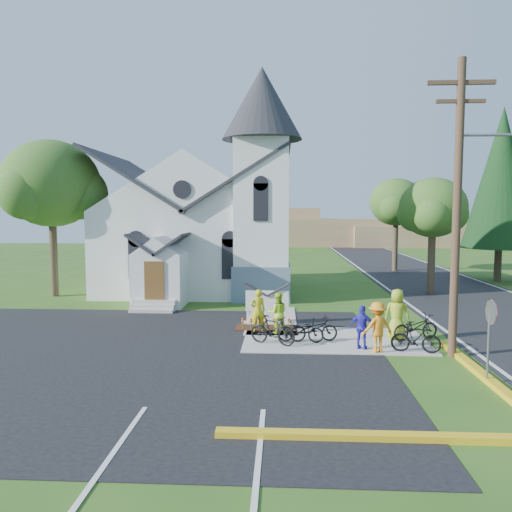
# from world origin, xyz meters

# --- Properties ---
(ground) EXTENTS (120.00, 120.00, 0.00)m
(ground) POSITION_xyz_m (0.00, 0.00, 0.00)
(ground) COLOR #2E5518
(ground) RESTS_ON ground
(parking_lot) EXTENTS (20.00, 16.00, 0.02)m
(parking_lot) POSITION_xyz_m (-7.00, -2.00, 0.01)
(parking_lot) COLOR black
(parking_lot) RESTS_ON ground
(road) EXTENTS (8.00, 90.00, 0.02)m
(road) POSITION_xyz_m (10.00, 15.00, 0.01)
(road) COLOR black
(road) RESTS_ON ground
(sidewalk) EXTENTS (7.00, 4.00, 0.05)m
(sidewalk) POSITION_xyz_m (1.50, 0.50, 0.03)
(sidewalk) COLOR #A6A096
(sidewalk) RESTS_ON ground
(church) EXTENTS (12.35, 12.00, 13.00)m
(church) POSITION_xyz_m (-5.48, 12.48, 5.25)
(church) COLOR silver
(church) RESTS_ON ground
(church_sign) EXTENTS (2.20, 0.40, 1.70)m
(church_sign) POSITION_xyz_m (-1.20, 3.20, 1.03)
(church_sign) COLOR #A6A096
(church_sign) RESTS_ON ground
(flower_bed) EXTENTS (2.60, 1.10, 0.07)m
(flower_bed) POSITION_xyz_m (-1.20, 2.30, 0.04)
(flower_bed) COLOR #3B1C10
(flower_bed) RESTS_ON ground
(utility_pole) EXTENTS (3.45, 0.28, 10.00)m
(utility_pole) POSITION_xyz_m (5.36, -1.50, 5.40)
(utility_pole) COLOR #402E20
(utility_pole) RESTS_ON ground
(stop_sign) EXTENTS (0.11, 0.76, 2.48)m
(stop_sign) POSITION_xyz_m (5.43, -4.20, 1.78)
(stop_sign) COLOR gray
(stop_sign) RESTS_ON ground
(tree_lot_corner) EXTENTS (5.60, 5.60, 9.15)m
(tree_lot_corner) POSITION_xyz_m (-14.00, 10.00, 6.60)
(tree_lot_corner) COLOR #3C2C20
(tree_lot_corner) RESTS_ON ground
(tree_road_near) EXTENTS (4.00, 4.00, 7.05)m
(tree_road_near) POSITION_xyz_m (8.50, 12.00, 5.21)
(tree_road_near) COLOR #3C2C20
(tree_road_near) RESTS_ON ground
(tree_road_mid) EXTENTS (4.40, 4.40, 7.80)m
(tree_road_mid) POSITION_xyz_m (9.00, 24.00, 5.78)
(tree_road_mid) COLOR #3C2C20
(tree_road_mid) RESTS_ON ground
(conifer) EXTENTS (5.20, 5.20, 12.40)m
(conifer) POSITION_xyz_m (15.00, 18.00, 7.39)
(conifer) COLOR #3C2C20
(conifer) RESTS_ON ground
(distant_hills) EXTENTS (61.00, 10.00, 5.60)m
(distant_hills) POSITION_xyz_m (3.36, 56.33, 2.17)
(distant_hills) COLOR #896D4C
(distant_hills) RESTS_ON ground
(cyclist_0) EXTENTS (0.74, 0.59, 1.76)m
(cyclist_0) POSITION_xyz_m (-1.53, 1.59, 0.93)
(cyclist_0) COLOR gold
(cyclist_0) RESTS_ON sidewalk
(bike_0) EXTENTS (1.80, 0.80, 0.91)m
(bike_0) POSITION_xyz_m (0.17, 0.01, 0.51)
(bike_0) COLOR black
(bike_0) RESTS_ON sidewalk
(cyclist_1) EXTENTS (0.88, 0.72, 1.67)m
(cyclist_1) POSITION_xyz_m (-0.72, 1.35, 0.89)
(cyclist_1) COLOR #ADE22A
(cyclist_1) RESTS_ON sidewalk
(bike_1) EXTENTS (1.86, 1.21, 1.09)m
(bike_1) POSITION_xyz_m (-0.89, -0.39, 0.59)
(bike_1) COLOR black
(bike_1) RESTS_ON sidewalk
(cyclist_2) EXTENTS (1.00, 0.70, 1.58)m
(cyclist_2) POSITION_xyz_m (2.35, -0.82, 0.84)
(cyclist_2) COLOR #2B25BD
(cyclist_2) RESTS_ON sidewalk
(bike_2) EXTENTS (1.94, 0.94, 0.97)m
(bike_2) POSITION_xyz_m (0.66, 0.14, 0.54)
(bike_2) COLOR black
(bike_2) RESTS_ON sidewalk
(cyclist_3) EXTENTS (1.30, 0.98, 1.78)m
(cyclist_3) POSITION_xyz_m (2.81, -1.20, 0.94)
(cyclist_3) COLOR orange
(cyclist_3) RESTS_ON sidewalk
(bike_3) EXTENTS (1.76, 0.80, 1.02)m
(bike_3) POSITION_xyz_m (4.15, -1.20, 0.56)
(bike_3) COLOR black
(bike_3) RESTS_ON sidewalk
(cyclist_4) EXTENTS (1.12, 0.91, 1.98)m
(cyclist_4) POSITION_xyz_m (3.89, 0.58, 1.04)
(cyclist_4) COLOR #98B321
(cyclist_4) RESTS_ON sidewalk
(bike_4) EXTENTS (2.04, 1.31, 1.01)m
(bike_4) POSITION_xyz_m (4.60, 0.58, 0.56)
(bike_4) COLOR black
(bike_4) RESTS_ON sidewalk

